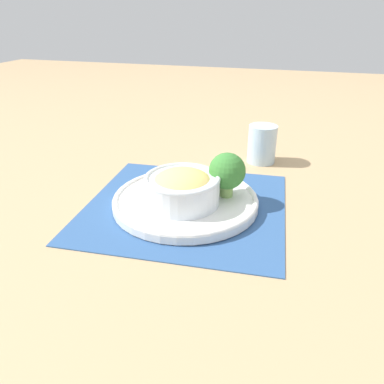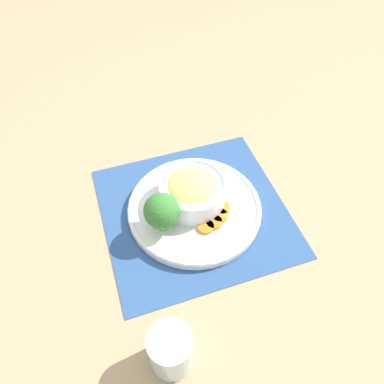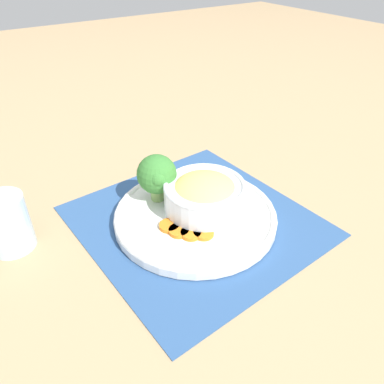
# 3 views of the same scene
# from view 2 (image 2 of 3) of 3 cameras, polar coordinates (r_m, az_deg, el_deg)

# --- Properties ---
(ground_plane) EXTENTS (4.00, 4.00, 0.00)m
(ground_plane) POSITION_cam_2_polar(r_m,az_deg,el_deg) (0.86, 0.37, -3.04)
(ground_plane) COLOR tan
(placemat) EXTENTS (0.44, 0.42, 0.00)m
(placemat) POSITION_cam_2_polar(r_m,az_deg,el_deg) (0.86, 0.38, -2.96)
(placemat) COLOR #2D5184
(placemat) RESTS_ON ground_plane
(plate) EXTENTS (0.30, 0.30, 0.02)m
(plate) POSITION_cam_2_polar(r_m,az_deg,el_deg) (0.85, 0.38, -2.43)
(plate) COLOR white
(plate) RESTS_ON placemat
(bowl) EXTENTS (0.15, 0.15, 0.07)m
(bowl) POSITION_cam_2_polar(r_m,az_deg,el_deg) (0.83, -0.17, 0.25)
(bowl) COLOR silver
(bowl) RESTS_ON plate
(broccoli_floret) EXTENTS (0.08, 0.08, 0.09)m
(broccoli_floret) POSITION_cam_2_polar(r_m,az_deg,el_deg) (0.77, -4.59, -2.93)
(broccoli_floret) COLOR #84AD5B
(broccoli_floret) RESTS_ON plate
(carrot_slice_near) EXTENTS (0.04, 0.04, 0.01)m
(carrot_slice_near) POSITION_cam_2_polar(r_m,az_deg,el_deg) (0.81, 2.11, -5.32)
(carrot_slice_near) COLOR orange
(carrot_slice_near) RESTS_ON plate
(carrot_slice_middle) EXTENTS (0.04, 0.04, 0.01)m
(carrot_slice_middle) POSITION_cam_2_polar(r_m,az_deg,el_deg) (0.82, 3.38, -4.62)
(carrot_slice_middle) COLOR orange
(carrot_slice_middle) RESTS_ON plate
(carrot_slice_far) EXTENTS (0.04, 0.04, 0.01)m
(carrot_slice_far) POSITION_cam_2_polar(r_m,az_deg,el_deg) (0.83, 4.24, -3.61)
(carrot_slice_far) COLOR orange
(carrot_slice_far) RESTS_ON plate
(carrot_slice_extra) EXTENTS (0.04, 0.04, 0.01)m
(carrot_slice_extra) POSITION_cam_2_polar(r_m,az_deg,el_deg) (0.84, 4.60, -2.45)
(carrot_slice_extra) COLOR orange
(carrot_slice_extra) RESTS_ON plate
(water_glass) EXTENTS (0.08, 0.08, 0.10)m
(water_glass) POSITION_cam_2_polar(r_m,az_deg,el_deg) (0.68, -3.21, -23.11)
(water_glass) COLOR silver
(water_glass) RESTS_ON ground_plane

